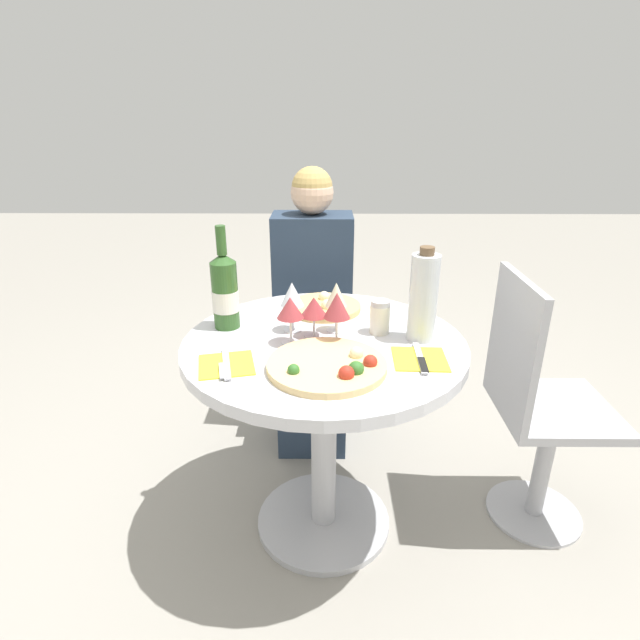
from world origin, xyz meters
The scene contains 17 objects.
ground_plane centered at (0.00, 0.00, 0.00)m, with size 12.00×12.00×0.00m, color gray.
dining_table centered at (0.00, 0.00, 0.57)m, with size 0.87×0.87×0.73m.
chair_behind_diner centered at (-0.05, 0.74, 0.45)m, with size 0.37×0.37×0.91m.
seated_diner centered at (-0.05, 0.60, 0.53)m, with size 0.34×0.43×1.18m.
chair_empty_side centered at (0.72, 0.05, 0.45)m, with size 0.37×0.37×0.91m.
pizza_large centered at (0.01, -0.19, 0.74)m, with size 0.33×0.33×0.05m.
pizza_small_far centered at (0.00, 0.26, 0.74)m, with size 0.26×0.26×0.05m.
wine_bottle centered at (-0.32, 0.10, 0.85)m, with size 0.08×0.08×0.33m.
tall_carafe centered at (0.30, 0.01, 0.87)m, with size 0.09×0.09×0.29m.
sugar_shaker centered at (0.18, 0.06, 0.78)m, with size 0.06×0.06×0.11m.
wine_glass_back_right centered at (0.04, 0.07, 0.85)m, with size 0.07×0.07×0.16m.
wine_glass_front_right centered at (0.04, -0.02, 0.85)m, with size 0.08×0.08×0.16m.
wine_glass_center centered at (-0.03, 0.03, 0.83)m, with size 0.08×0.08×0.13m.
wine_glass_front_left centered at (-0.10, -0.02, 0.84)m, with size 0.08×0.08×0.15m.
wine_glass_back_left centered at (-0.10, 0.07, 0.85)m, with size 0.07×0.07×0.16m.
place_setting_left centered at (-0.27, -0.17, 0.73)m, with size 0.18×0.19×0.01m.
place_setting_right centered at (0.27, -0.13, 0.73)m, with size 0.16×0.19×0.01m.
Camera 1 is at (-0.00, -1.39, 1.38)m, focal length 28.00 mm.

